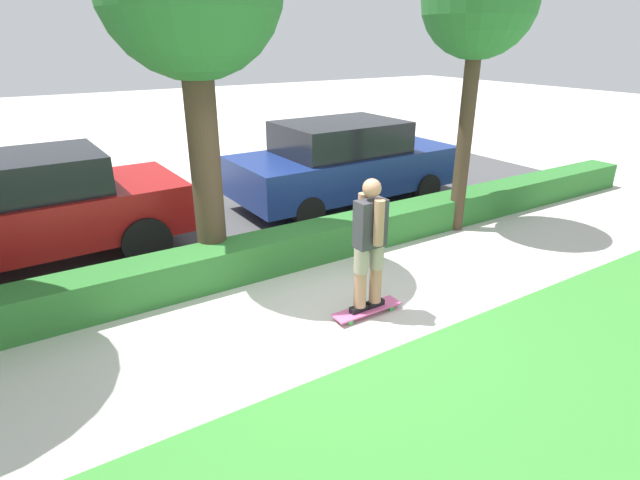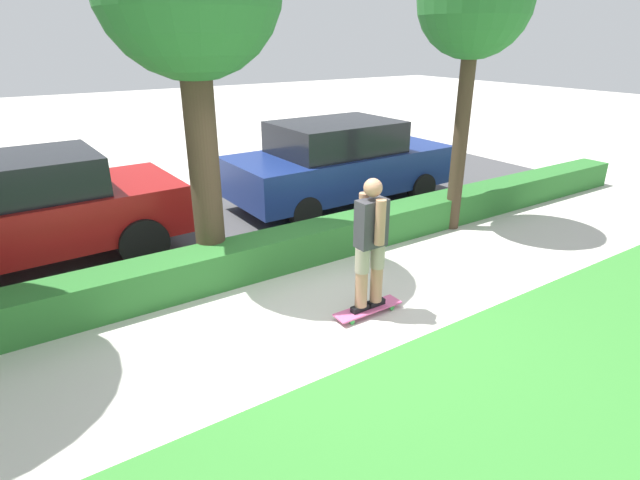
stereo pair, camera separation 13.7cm
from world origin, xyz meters
The scene contains 9 objects.
ground_plane centered at (0.00, 0.00, 0.00)m, with size 60.00×60.00×0.00m, color beige.
grass_lawn_strip centered at (0.00, -3.00, 0.01)m, with size 17.18×4.00×0.01m.
street_asphalt centered at (0.00, 4.20, 0.00)m, with size 17.18×5.00×0.01m.
hedge_row centered at (0.00, 1.60, 0.27)m, with size 17.18×0.60×0.54m.
skateboard centered at (0.29, -0.23, 0.07)m, with size 0.94×0.24×0.08m.
skater_person centered at (0.29, -0.23, 0.98)m, with size 0.50×0.43×1.68m.
tree_far centered at (3.51, 1.35, 3.72)m, with size 1.80×1.80×4.70m.
parked_car_front centered at (-2.95, 3.67, 0.89)m, with size 4.20×2.08×1.69m.
parked_car_middle centered at (2.66, 3.72, 0.86)m, with size 4.69×2.06×1.69m.
Camera 2 is at (-3.24, -4.49, 3.26)m, focal length 28.00 mm.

